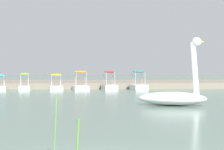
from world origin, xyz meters
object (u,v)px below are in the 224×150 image
Objects in this scene: pedal_boat_red at (109,84)px; pedal_boat_lime at (25,86)px; pedal_boat_yellow at (56,85)px; swan_boat at (174,95)px; pedal_boat_teal at (139,84)px; pedal_boat_cyan at (0,86)px; pedal_boat_orange at (81,85)px.

pedal_boat_lime is at bearing -179.12° from pedal_boat_red.
pedal_boat_red is 1.08× the size of pedal_boat_yellow.
pedal_boat_teal is at bearing 88.34° from swan_boat.
pedal_boat_red is 1.10× the size of pedal_boat_cyan.
pedal_boat_orange is at bearing 178.06° from pedal_boat_teal.
pedal_boat_red is 8.94m from pedal_boat_cyan.
pedal_boat_teal is at bearing -1.00° from pedal_boat_cyan.
pedal_boat_red reaches higher than pedal_boat_yellow.
pedal_boat_red is (-1.96, 16.88, 0.02)m from swan_boat.
swan_boat reaches higher than pedal_boat_red.
pedal_boat_lime is (-8.92, 16.77, -0.07)m from swan_boat.
swan_boat is at bearing -91.66° from pedal_boat_teal.
pedal_boat_teal reaches higher than pedal_boat_cyan.
swan_boat is 1.55× the size of pedal_boat_orange.
pedal_boat_lime is (-6.96, -0.11, -0.09)m from pedal_boat_red.
pedal_boat_yellow is 2.56m from pedal_boat_lime.
pedal_boat_orange is at bearing 1.69° from pedal_boat_lime.
pedal_boat_red is (-2.44, 0.14, 0.00)m from pedal_boat_teal.
pedal_boat_orange is 1.14× the size of pedal_boat_yellow.
pedal_boat_lime is (-9.40, 0.03, -0.09)m from pedal_boat_teal.
swan_boat is at bearing -83.38° from pedal_boat_red.
pedal_boat_teal is 1.16× the size of pedal_boat_cyan.
pedal_boat_yellow is at bearing 1.84° from pedal_boat_lime.
pedal_boat_yellow is (-6.84, 0.11, -0.07)m from pedal_boat_teal.
pedal_boat_orange is 1.19× the size of pedal_boat_lime.
swan_boat reaches higher than pedal_boat_lime.
pedal_boat_yellow is at bearing 110.67° from swan_boat.
pedal_boat_orange is 2.03m from pedal_boat_yellow.
swan_boat is 1.56× the size of pedal_boat_teal.
swan_boat reaches higher than pedal_boat_cyan.
pedal_boat_cyan is (-10.90, 16.94, -0.10)m from swan_boat.
pedal_boat_yellow reaches higher than pedal_boat_cyan.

